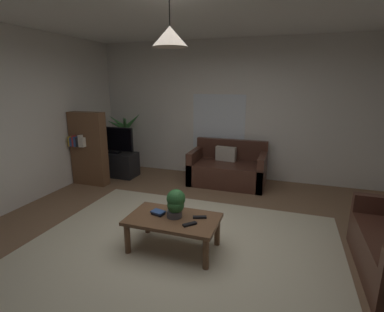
{
  "coord_description": "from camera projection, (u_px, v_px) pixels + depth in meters",
  "views": [
    {
      "loc": [
        1.12,
        -3.02,
        1.95
      ],
      "look_at": [
        0.0,
        0.3,
        1.05
      ],
      "focal_mm": 27.22,
      "sensor_mm": 36.0,
      "label": 1
    }
  ],
  "objects": [
    {
      "name": "potted_plant_on_table",
      "position": [
        176.0,
        203.0,
        3.38
      ],
      "size": [
        0.22,
        0.23,
        0.33
      ],
      "color": "#4C4C51",
      "rests_on": "coffee_table"
    },
    {
      "name": "rug",
      "position": [
        178.0,
        252.0,
        3.42
      ],
      "size": [
        3.71,
        3.11,
        0.01
      ],
      "primitive_type": "cube",
      "color": "beige",
      "rests_on": "ground"
    },
    {
      "name": "remote_on_table_0",
      "position": [
        190.0,
        224.0,
        3.22
      ],
      "size": [
        0.15,
        0.15,
        0.02
      ],
      "primitive_type": "cube",
      "rotation": [
        0.0,
        0.0,
        2.39
      ],
      "color": "black",
      "rests_on": "coffee_table"
    },
    {
      "name": "remote_on_table_1",
      "position": [
        200.0,
        217.0,
        3.39
      ],
      "size": [
        0.17,
        0.1,
        0.02
      ],
      "primitive_type": "cube",
      "rotation": [
        0.0,
        0.0,
        1.94
      ],
      "color": "black",
      "rests_on": "coffee_table"
    },
    {
      "name": "bookshelf_corner",
      "position": [
        88.0,
        149.0,
        5.55
      ],
      "size": [
        0.7,
        0.31,
        1.4
      ],
      "color": "brown",
      "rests_on": "ground"
    },
    {
      "name": "wall_back",
      "position": [
        232.0,
        110.0,
        5.88
      ],
      "size": [
        5.82,
        0.06,
        2.76
      ],
      "primitive_type": "cube",
      "color": "silver",
      "rests_on": "ground"
    },
    {
      "name": "pendant_lamp",
      "position": [
        170.0,
        36.0,
        2.91
      ],
      "size": [
        0.37,
        0.37,
        0.47
      ],
      "color": "black"
    },
    {
      "name": "coffee_table",
      "position": [
        173.0,
        223.0,
        3.42
      ],
      "size": [
        1.07,
        0.62,
        0.41
      ],
      "color": "brown",
      "rests_on": "ground"
    },
    {
      "name": "book_on_table_0",
      "position": [
        158.0,
        213.0,
        3.48
      ],
      "size": [
        0.16,
        0.13,
        0.02
      ],
      "primitive_type": "cube",
      "rotation": [
        0.0,
        0.0,
        -0.27
      ],
      "color": "black",
      "rests_on": "coffee_table"
    },
    {
      "name": "window_pane",
      "position": [
        219.0,
        122.0,
        5.99
      ],
      "size": [
        1.09,
        0.01,
        1.12
      ],
      "primitive_type": "cube",
      "color": "white"
    },
    {
      "name": "floor",
      "position": [
        184.0,
        244.0,
        3.61
      ],
      "size": [
        5.7,
        5.65,
        0.02
      ],
      "primitive_type": "cube",
      "color": "brown",
      "rests_on": "ground"
    },
    {
      "name": "tv",
      "position": [
        114.0,
        140.0,
        6.01
      ],
      "size": [
        0.88,
        0.16,
        0.54
      ],
      "color": "black",
      "rests_on": "tv_stand"
    },
    {
      "name": "potted_palm_corner",
      "position": [
        126.0,
        143.0,
        6.57
      ],
      "size": [
        0.86,
        0.79,
        1.32
      ],
      "color": "brown",
      "rests_on": "ground"
    },
    {
      "name": "couch_under_window",
      "position": [
        228.0,
        170.0,
        5.68
      ],
      "size": [
        1.43,
        0.83,
        0.82
      ],
      "color": "#47281E",
      "rests_on": "ground"
    },
    {
      "name": "tv_stand",
      "position": [
        116.0,
        164.0,
        6.16
      ],
      "size": [
        0.9,
        0.44,
        0.5
      ],
      "primitive_type": "cube",
      "color": "black",
      "rests_on": "ground"
    },
    {
      "name": "book_on_table_1",
      "position": [
        158.0,
        212.0,
        3.47
      ],
      "size": [
        0.18,
        0.14,
        0.02
      ],
      "primitive_type": "cube",
      "rotation": [
        0.0,
        0.0,
        -0.25
      ],
      "color": "#2D4C8C",
      "rests_on": "coffee_table"
    }
  ]
}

